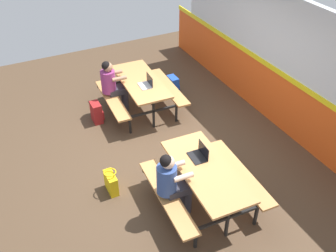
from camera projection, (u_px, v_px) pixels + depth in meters
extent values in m
cube|color=#4C3826|center=(171.00, 149.00, 7.20)|extent=(10.00, 10.00, 0.02)
cube|color=#E55119|center=(273.00, 95.00, 7.71)|extent=(8.00, 0.12, 1.10)
cube|color=yellow|center=(275.00, 69.00, 7.33)|extent=(8.00, 0.03, 0.10)
cube|color=silver|center=(285.00, 32.00, 6.91)|extent=(6.72, 0.12, 1.40)
cube|color=tan|center=(141.00, 81.00, 7.83)|extent=(1.78, 0.83, 0.04)
cube|color=tan|center=(113.00, 99.00, 7.79)|extent=(1.67, 0.36, 0.04)
cube|color=tan|center=(168.00, 87.00, 8.20)|extent=(1.67, 0.36, 0.04)
cube|color=black|center=(131.00, 81.00, 8.56)|extent=(0.04, 0.04, 0.70)
cube|color=black|center=(130.00, 80.00, 8.53)|extent=(0.11, 1.55, 0.04)
cube|color=black|center=(110.00, 91.00, 8.48)|extent=(0.04, 0.04, 0.41)
cube|color=black|center=(151.00, 82.00, 8.81)|extent=(0.04, 0.04, 0.41)
cube|color=black|center=(153.00, 113.00, 7.54)|extent=(0.04, 0.04, 0.70)
cube|color=black|center=(153.00, 111.00, 7.51)|extent=(0.11, 1.55, 0.04)
cube|color=black|center=(130.00, 125.00, 7.46)|extent=(0.04, 0.04, 0.41)
cube|color=black|center=(176.00, 113.00, 7.79)|extent=(0.04, 0.04, 0.41)
cube|color=tan|center=(206.00, 170.00, 5.66)|extent=(1.78, 0.83, 0.04)
cube|color=tan|center=(168.00, 196.00, 5.63)|extent=(1.67, 0.36, 0.04)
cube|color=tan|center=(240.00, 172.00, 6.04)|extent=(1.67, 0.36, 0.04)
cube|color=black|center=(185.00, 160.00, 6.39)|extent=(0.04, 0.04, 0.70)
cube|color=black|center=(185.00, 159.00, 6.37)|extent=(0.11, 1.55, 0.04)
cube|color=black|center=(158.00, 175.00, 6.31)|extent=(0.04, 0.04, 0.41)
cube|color=black|center=(211.00, 159.00, 6.64)|extent=(0.04, 0.04, 0.41)
cube|color=black|center=(228.00, 220.00, 5.37)|extent=(0.04, 0.04, 0.70)
cube|color=black|center=(228.00, 218.00, 5.35)|extent=(0.11, 1.55, 0.04)
cube|color=black|center=(196.00, 238.00, 5.29)|extent=(0.04, 0.04, 0.41)
cube|color=black|center=(256.00, 215.00, 5.62)|extent=(0.04, 0.04, 0.41)
cylinder|color=#2D2D38|center=(124.00, 98.00, 8.23)|extent=(0.11, 0.11, 0.45)
cylinder|color=#2D2D38|center=(126.00, 102.00, 8.10)|extent=(0.11, 0.11, 0.45)
cube|color=#2D2D38|center=(117.00, 90.00, 7.95)|extent=(0.32, 0.39, 0.12)
cylinder|color=#8C3372|center=(108.00, 82.00, 7.75)|extent=(0.30, 0.30, 0.48)
cylinder|color=#A57A5B|center=(115.00, 73.00, 7.86)|extent=(0.09, 0.30, 0.08)
cylinder|color=#A57A5B|center=(119.00, 79.00, 7.65)|extent=(0.09, 0.30, 0.08)
sphere|color=#A57A5B|center=(108.00, 67.00, 7.56)|extent=(0.20, 0.20, 0.20)
sphere|color=black|center=(106.00, 66.00, 7.53)|extent=(0.18, 0.18, 0.18)
cylinder|color=#2D2D38|center=(183.00, 194.00, 5.94)|extent=(0.11, 0.11, 0.45)
cylinder|color=#2D2D38|center=(188.00, 202.00, 5.81)|extent=(0.11, 0.11, 0.45)
cube|color=#2D2D38|center=(177.00, 188.00, 5.66)|extent=(0.32, 0.39, 0.12)
cylinder|color=#334C8C|center=(167.00, 180.00, 5.46)|extent=(0.30, 0.30, 0.48)
cylinder|color=beige|center=(175.00, 165.00, 5.57)|extent=(0.09, 0.30, 0.08)
cylinder|color=beige|center=(183.00, 177.00, 5.36)|extent=(0.09, 0.30, 0.08)
sphere|color=beige|center=(168.00, 162.00, 5.27)|extent=(0.20, 0.20, 0.20)
sphere|color=black|center=(166.00, 161.00, 5.24)|extent=(0.18, 0.18, 0.18)
cube|color=silver|center=(145.00, 86.00, 7.62)|extent=(0.33, 0.23, 0.01)
cube|color=black|center=(150.00, 80.00, 7.59)|extent=(0.32, 0.02, 0.21)
cube|color=black|center=(197.00, 157.00, 5.86)|extent=(0.33, 0.23, 0.01)
cube|color=black|center=(204.00, 150.00, 5.83)|extent=(0.32, 0.02, 0.21)
cube|color=maroon|center=(96.00, 112.00, 7.78)|extent=(0.30, 0.18, 0.44)
cube|color=maroon|center=(102.00, 114.00, 7.86)|extent=(0.21, 0.04, 0.19)
cube|color=yellow|center=(111.00, 183.00, 6.20)|extent=(0.34, 0.14, 0.36)
torus|color=yellow|center=(110.00, 172.00, 6.05)|extent=(0.21, 0.21, 0.02)
cube|color=#1E47B2|center=(173.00, 86.00, 8.66)|extent=(0.30, 0.18, 0.44)
cube|color=#1E47B2|center=(177.00, 87.00, 8.74)|extent=(0.21, 0.04, 0.19)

